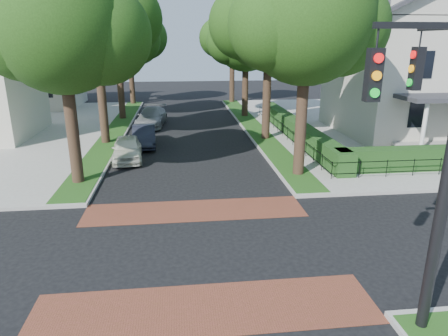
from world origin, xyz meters
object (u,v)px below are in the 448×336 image
(parked_car_front, at_px, (127,148))
(parked_car_middle, at_px, (144,136))
(parked_car_rear, at_px, (152,117))
(traffic_signal, at_px, (439,139))

(parked_car_front, height_order, parked_car_middle, parked_car_front)
(parked_car_front, distance_m, parked_car_rear, 10.03)
(traffic_signal, height_order, parked_car_rear, traffic_signal)
(parked_car_middle, relative_size, parked_car_rear, 0.82)
(parked_car_front, xyz_separation_m, parked_car_middle, (0.73, 3.24, -0.01))
(traffic_signal, distance_m, parked_car_front, 18.08)
(parked_car_front, height_order, parked_car_rear, parked_car_rear)
(parked_car_front, distance_m, parked_car_middle, 3.32)
(parked_car_middle, height_order, parked_car_rear, parked_car_rear)
(traffic_signal, height_order, parked_car_front, traffic_signal)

